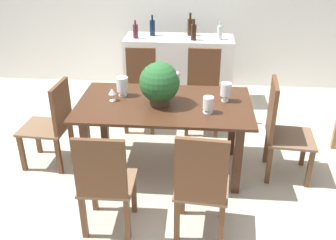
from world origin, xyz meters
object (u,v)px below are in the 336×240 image
Objects in this scene: dining_table at (164,114)px; wine_bottle_amber at (220,32)px; wine_bottle_green at (194,32)px; kitchen_counter at (179,70)px; crystal_vase_center_near at (208,104)px; wine_bottle_dark at (152,28)px; wine_bottle_tall at (136,31)px; flower_centerpiece at (160,83)px; crystal_vase_right at (122,85)px; chair_far_left at (141,86)px; chair_near_right at (201,184)px; chair_far_right at (203,87)px; chair_foot_end at (280,126)px; wine_glass at (112,92)px; chair_near_left at (105,181)px; wine_bottle_clear at (190,27)px; chair_head_end at (53,121)px; crystal_vase_left at (226,90)px.

wine_bottle_amber reaches higher than dining_table.
kitchen_counter is at bearing 150.29° from wine_bottle_green.
crystal_vase_center_near is at bearing -78.93° from kitchen_counter.
wine_bottle_green is at bearing -29.71° from kitchen_counter.
crystal_vase_center_near is 0.56× the size of wine_bottle_dark.
wine_bottle_tall is at bearing -172.16° from kitchen_counter.
crystal_vase_right is (-0.40, 0.17, -0.10)m from flower_centerpiece.
wine_bottle_green is at bearing 80.49° from flower_centerpiece.
chair_far_left is 6.28× the size of crystal_vase_center_near.
flower_centerpiece is 1.88m from kitchen_counter.
wine_bottle_green is at bearing -82.08° from chair_near_right.
chair_far_right is 2.39× the size of flower_centerpiece.
wine_glass is (-1.67, 0.00, 0.31)m from chair_foot_end.
wine_bottle_dark is at bearing 171.79° from wine_bottle_amber.
wine_bottle_dark is (-0.73, 0.86, 0.51)m from chair_far_right.
crystal_vase_center_near is at bearing -88.33° from chair_near_right.
wine_bottle_tall is at bearing -66.02° from chair_near_right.
wine_glass is 0.54× the size of wine_bottle_tall.
flower_centerpiece is (0.34, 0.97, 0.46)m from chair_near_left.
wine_bottle_dark is (-0.38, 0.07, 0.58)m from kitchen_counter.
kitchen_counter is at bearing 87.36° from flower_centerpiece.
wine_bottle_tall is 0.26m from wine_bottle_dark.
wine_bottle_green is (-0.18, 1.85, 0.20)m from crystal_vase_center_near.
wine_bottle_clear reaches higher than wine_bottle_amber.
chair_near_left is 1.07m from wine_glass.
dining_table is at bearing -95.50° from wine_bottle_clear.
wine_glass is (-0.52, 0.01, 0.22)m from dining_table.
chair_far_left is 0.91m from kitchen_counter.
kitchen_counter is 0.82m from wine_bottle_tall.
chair_near_right reaches higher than kitchen_counter.
dining_table is 1.07m from chair_far_right.
chair_far_left is 0.78m from chair_far_right.
wine_bottle_tall is at bearing 101.03° from chair_far_left.
wine_bottle_dark reaches higher than wine_bottle_amber.
wine_bottle_clear is (-0.06, 0.24, 0.01)m from wine_bottle_green.
chair_near_left reaches higher than wine_glass.
chair_foot_end is at bearing -122.82° from chair_near_right.
chair_foot_end reaches higher than chair_near_left.
wine_bottle_amber is at bearing 35.21° from chair_far_left.
flower_centerpiece is at bearing -109.86° from wine_bottle_amber.
wine_bottle_green is 0.61m from wine_bottle_dark.
wine_bottle_amber is at bearing 8.68° from wine_bottle_green.
dining_table is 1.83× the size of chair_head_end.
chair_far_right is at bearing 47.33° from wine_glass.
wine_glass is 0.47× the size of wine_bottle_green.
chair_far_left is at bearing 124.81° from crystal_vase_center_near.
flower_centerpiece reaches higher than crystal_vase_right.
wine_bottle_tall reaches higher than flower_centerpiece.
chair_near_left is at bearing -132.15° from crystal_vase_left.
crystal_vase_right is at bearing -106.36° from kitchen_counter.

